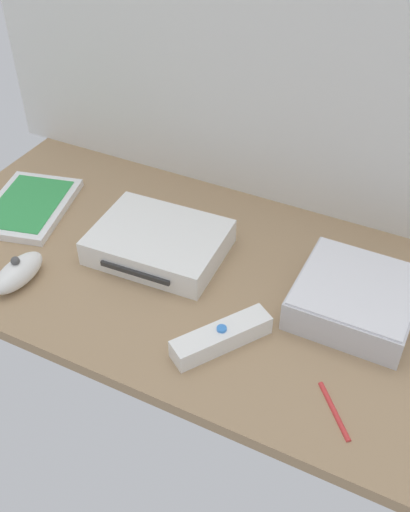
% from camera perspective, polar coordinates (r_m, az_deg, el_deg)
% --- Properties ---
extents(ground_plane, '(1.00, 0.48, 0.02)m').
position_cam_1_polar(ground_plane, '(0.96, 0.00, -2.27)').
color(ground_plane, '#9E7F5B').
rests_on(ground_plane, ground).
extents(back_wall, '(1.10, 0.01, 0.64)m').
position_cam_1_polar(back_wall, '(0.99, 6.90, 21.17)').
color(back_wall, silver).
rests_on(back_wall, ground).
extents(game_console, '(0.22, 0.17, 0.04)m').
position_cam_1_polar(game_console, '(0.98, -4.42, 1.32)').
color(game_console, white).
rests_on(game_console, ground_plane).
extents(mini_computer, '(0.17, 0.17, 0.05)m').
position_cam_1_polar(mini_computer, '(0.91, 14.15, -3.88)').
color(mini_computer, silver).
rests_on(mini_computer, ground_plane).
extents(game_case, '(0.18, 0.22, 0.02)m').
position_cam_1_polar(game_case, '(1.13, -16.46, 4.59)').
color(game_case, white).
rests_on(game_case, ground_plane).
extents(remote_wand, '(0.11, 0.14, 0.03)m').
position_cam_1_polar(remote_wand, '(0.84, 1.58, -7.72)').
color(remote_wand, white).
rests_on(remote_wand, ground_plane).
extents(remote_nunchuk, '(0.05, 0.10, 0.05)m').
position_cam_1_polar(remote_nunchuk, '(0.97, -17.37, -1.50)').
color(remote_nunchuk, white).
rests_on(remote_nunchuk, ground_plane).
extents(stylus_pen, '(0.06, 0.07, 0.01)m').
position_cam_1_polar(stylus_pen, '(0.80, 12.24, -14.13)').
color(stylus_pen, red).
rests_on(stylus_pen, ground_plane).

